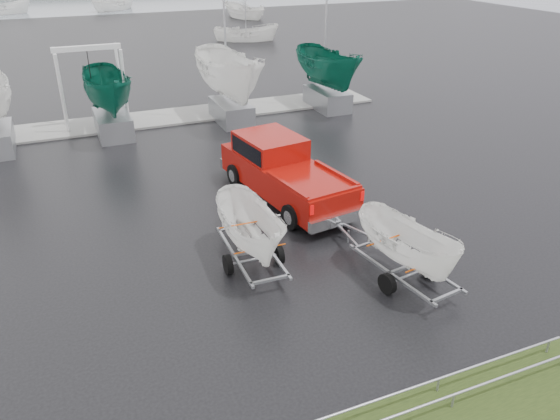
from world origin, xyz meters
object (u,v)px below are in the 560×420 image
Objects in this scene: pickup_truck at (281,168)px; boat_hoist at (90,75)px; trailer_hitched at (412,209)px; trailer_parked at (250,191)px.

pickup_truck is 12.94m from boat_hoist.
boat_hoist is at bearing 107.10° from pickup_truck.
boat_hoist is at bearing 101.19° from trailer_hitched.
trailer_parked is 16.08m from boat_hoist.
pickup_truck is at bearing -64.61° from boat_hoist.
boat_hoist reaches higher than pickup_truck.
boat_hoist is at bearing 101.54° from trailer_parked.
trailer_parked is at bearing 137.62° from trailer_hitched.
trailer_hitched is 0.94× the size of trailer_parked.
boat_hoist is (-5.51, 11.61, 1.53)m from pickup_truck.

